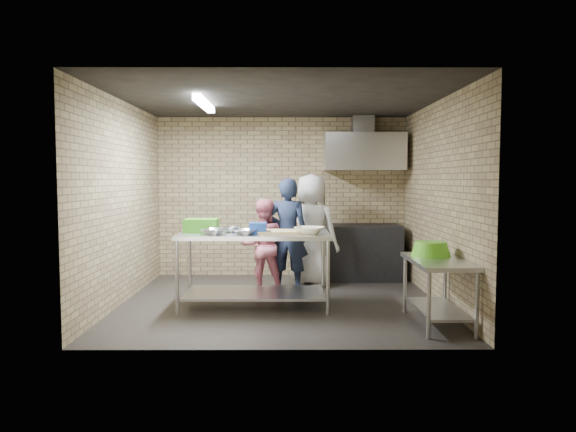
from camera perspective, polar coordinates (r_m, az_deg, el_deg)
The scene contains 25 objects.
floor at distance 7.23m, azimuth -0.80°, elevation -9.24°, with size 4.20×4.20×0.00m, color black.
ceiling at distance 7.11m, azimuth -0.82°, elevation 12.44°, with size 4.20×4.20×0.00m, color black.
back_wall at distance 9.04m, azimuth -0.67°, elevation 2.06°, with size 4.20×0.06×2.70m, color tan.
front_wall at distance 5.05m, azimuth -1.05°, elevation 0.52°, with size 4.20×0.06×2.70m, color tan.
left_wall at distance 7.37m, azimuth -17.36°, elevation 1.44°, with size 0.06×4.00×2.70m, color tan.
right_wall at distance 7.33m, azimuth 15.85°, elevation 1.45°, with size 0.06×4.00×2.70m, color tan.
prep_table at distance 6.89m, azimuth -3.61°, elevation -5.81°, with size 1.93×0.96×0.96m, color silver.
side_counter at distance 6.31m, azimuth 15.81°, elevation -7.86°, with size 0.60×1.20×0.75m, color silver.
stove at distance 8.86m, azimuth 8.09°, elevation -3.86°, with size 1.20×0.70×0.90m, color black.
range_hood at distance 8.84m, azimuth 8.15°, elevation 6.84°, with size 1.30×0.60×0.60m, color silver.
hood_duct at distance 9.02m, azimuth 8.04°, elevation 9.65°, with size 0.35×0.30×0.30m, color #A5A8AD.
wall_shelf at distance 9.07m, azimuth 9.85°, elevation 5.61°, with size 0.80×0.20×0.04m, color #3F2B19.
fluorescent_fixture at distance 7.19m, azimuth -8.99°, elevation 11.82°, with size 0.10×1.25×0.08m, color white.
green_crate at distance 7.01m, azimuth -9.29°, elevation -1.00°, with size 0.43×0.32×0.17m, color #36971B.
blue_tub at distance 6.72m, azimuth -3.26°, elevation -1.31°, with size 0.21×0.21×0.14m, color #1744AC.
cutting_board at distance 6.79m, azimuth -0.69°, elevation -1.70°, with size 0.59×0.45×0.03m, color #D6BB7B.
mixing_bowl_a at distance 6.67m, azimuth -8.02°, elevation -1.66°, with size 0.30×0.30×0.07m, color silver.
mixing_bowl_b at distance 6.90m, azimuth -6.10°, elevation -1.47°, with size 0.23×0.23×0.07m, color silver.
mixing_bowl_c at distance 6.61m, azimuth -4.61°, elevation -1.72°, with size 0.28×0.28×0.07m, color #B3B6BA.
ceramic_bowl at distance 6.67m, azimuth 2.31°, elevation -1.56°, with size 0.37×0.37×0.09m, color beige.
green_basin at distance 6.47m, azimuth 15.11°, elevation -3.43°, with size 0.46×0.46×0.17m, color #59C626, non-canonical shape.
bottle_red at distance 9.03m, azimuth 8.29°, elevation 6.33°, with size 0.07×0.07×0.18m, color #B22619.
man_navy at distance 7.82m, azimuth -0.05°, elevation -2.02°, with size 0.61×0.40×1.67m, color #141C32.
woman_pink at distance 7.79m, azimuth -2.75°, elevation -3.19°, with size 0.66×0.52×1.36m, color pink.
woman_white at distance 8.20m, azimuth 2.55°, elevation -1.53°, with size 0.85×0.55×1.73m, color silver.
Camera 1 is at (0.07, -7.04, 1.66)m, focal length 33.04 mm.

